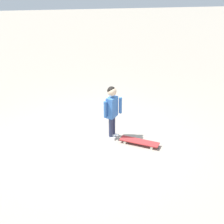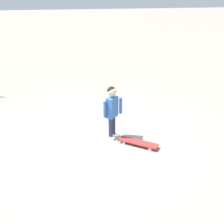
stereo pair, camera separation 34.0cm
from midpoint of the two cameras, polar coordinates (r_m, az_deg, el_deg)
ground_plane at (r=5.94m, az=-4.59°, el=-5.07°), size 50.00×50.00×0.00m
child_person at (r=5.67m, az=-1.70°, el=0.95°), size 0.38×0.28×1.06m
skateboard at (r=5.70m, az=3.50°, el=-5.67°), size 0.73×0.58×0.07m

